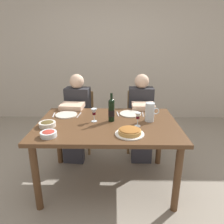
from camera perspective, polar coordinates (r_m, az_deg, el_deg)
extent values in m
plane|color=gray|center=(2.64, -1.10, -18.44)|extent=(8.00, 8.00, 0.00)
cube|color=beige|center=(4.37, -0.22, 16.34)|extent=(8.00, 0.10, 2.80)
cube|color=brown|center=(2.27, -1.22, -3.41)|extent=(1.50, 1.00, 0.04)
cylinder|color=brown|center=(2.21, -19.93, -16.47)|extent=(0.07, 0.07, 0.72)
cylinder|color=brown|center=(2.17, 17.29, -17.01)|extent=(0.07, 0.07, 0.72)
cylinder|color=brown|center=(2.90, -14.31, -7.01)|extent=(0.07, 0.07, 0.72)
cylinder|color=brown|center=(2.87, 12.76, -7.22)|extent=(0.07, 0.07, 0.72)
cylinder|color=black|center=(2.27, -0.16, -0.03)|extent=(0.07, 0.07, 0.21)
sphere|color=black|center=(2.24, -0.16, 2.74)|extent=(0.07, 0.07, 0.07)
cylinder|color=black|center=(2.22, -0.16, 4.03)|extent=(0.03, 0.03, 0.09)
cylinder|color=black|center=(2.27, -0.16, -0.28)|extent=(0.07, 0.07, 0.07)
cylinder|color=silver|center=(2.31, 10.21, -0.01)|extent=(0.10, 0.10, 0.21)
cylinder|color=silver|center=(2.32, 10.15, -0.88)|extent=(0.09, 0.09, 0.12)
torus|color=silver|center=(2.32, 11.87, 0.22)|extent=(0.07, 0.01, 0.07)
cylinder|color=white|center=(1.99, 4.81, -5.94)|extent=(0.28, 0.28, 0.01)
cylinder|color=#C18E47|center=(1.98, 4.83, -5.35)|extent=(0.22, 0.22, 0.03)
ellipsoid|color=#9E6028|center=(1.98, 4.85, -4.73)|extent=(0.19, 0.19, 0.02)
cylinder|color=silver|center=(2.02, -16.85, -5.79)|extent=(0.15, 0.15, 0.05)
ellipsoid|color=#B2382D|center=(2.02, -16.89, -5.37)|extent=(0.12, 0.12, 0.03)
cylinder|color=silver|center=(2.26, -17.14, -3.21)|extent=(0.17, 0.17, 0.05)
ellipsoid|color=brown|center=(2.25, -17.18, -2.84)|extent=(0.14, 0.14, 0.03)
cylinder|color=silver|center=(2.19, 6.93, -3.77)|extent=(0.06, 0.06, 0.00)
cylinder|color=silver|center=(2.17, 6.97, -2.81)|extent=(0.01, 0.01, 0.07)
cone|color=silver|center=(2.15, 7.05, -1.04)|extent=(0.06, 0.06, 0.07)
cylinder|color=#470A14|center=(2.15, 7.03, -1.52)|extent=(0.03, 0.03, 0.02)
cylinder|color=silver|center=(2.30, -4.84, -2.50)|extent=(0.06, 0.06, 0.00)
cylinder|color=silver|center=(2.29, -4.87, -1.63)|extent=(0.01, 0.01, 0.07)
cone|color=silver|center=(2.27, -4.92, 0.06)|extent=(0.07, 0.07, 0.07)
cylinder|color=#470A14|center=(2.27, -4.91, -0.42)|extent=(0.04, 0.04, 0.03)
cylinder|color=silver|center=(2.52, 5.02, -0.48)|extent=(0.26, 0.26, 0.01)
cylinder|color=silver|center=(2.54, -12.29, -0.74)|extent=(0.25, 0.25, 0.01)
cube|color=silver|center=(2.52, 1.60, -0.54)|extent=(0.03, 0.16, 0.00)
cube|color=silver|center=(2.54, 8.39, -0.56)|extent=(0.02, 0.18, 0.00)
cube|color=silver|center=(2.51, -8.95, -0.84)|extent=(0.03, 0.18, 0.00)
cube|color=silver|center=(2.58, -15.54, -0.78)|extent=(0.03, 0.16, 0.00)
cube|color=olive|center=(3.17, -8.83, -2.38)|extent=(0.44, 0.44, 0.02)
cube|color=olive|center=(3.27, -8.20, 2.22)|extent=(0.36, 0.06, 0.40)
cylinder|color=olive|center=(3.16, -12.40, -7.32)|extent=(0.04, 0.04, 0.45)
cylinder|color=olive|center=(3.08, -6.33, -7.75)|extent=(0.04, 0.04, 0.45)
cylinder|color=olive|center=(3.46, -10.66, -4.86)|extent=(0.04, 0.04, 0.45)
cylinder|color=olive|center=(3.38, -5.10, -5.18)|extent=(0.04, 0.04, 0.45)
cube|color=#2D2D33|center=(3.05, -9.20, 1.90)|extent=(0.36, 0.23, 0.50)
sphere|color=beige|center=(2.97, -9.54, 8.19)|extent=(0.20, 0.20, 0.20)
cube|color=#33333D|center=(2.96, -9.89, -3.81)|extent=(0.34, 0.41, 0.14)
cube|color=#33333D|center=(2.95, -10.39, -9.78)|extent=(0.28, 0.15, 0.40)
cube|color=beige|center=(2.77, -10.76, 1.59)|extent=(0.31, 0.27, 0.06)
cube|color=olive|center=(3.17, 7.51, -2.34)|extent=(0.41, 0.41, 0.02)
cube|color=olive|center=(3.27, 7.36, 2.27)|extent=(0.36, 0.04, 0.40)
cylinder|color=olive|center=(3.09, 4.47, -7.52)|extent=(0.04, 0.04, 0.45)
cylinder|color=olive|center=(3.13, 10.75, -7.50)|extent=(0.04, 0.04, 0.45)
cylinder|color=olive|center=(3.40, 4.21, -4.96)|extent=(0.04, 0.04, 0.45)
cylinder|color=olive|center=(3.43, 9.91, -4.97)|extent=(0.04, 0.04, 0.45)
cube|color=#2D2D33|center=(3.04, 7.81, 1.95)|extent=(0.34, 0.20, 0.50)
sphere|color=beige|center=(2.96, 8.10, 8.25)|extent=(0.20, 0.20, 0.20)
cube|color=#33333D|center=(2.95, 7.96, -3.78)|extent=(0.31, 0.38, 0.14)
cube|color=#33333D|center=(2.93, 8.02, -9.79)|extent=(0.27, 0.12, 0.40)
cube|color=beige|center=(2.76, 8.45, 1.63)|extent=(0.29, 0.24, 0.06)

